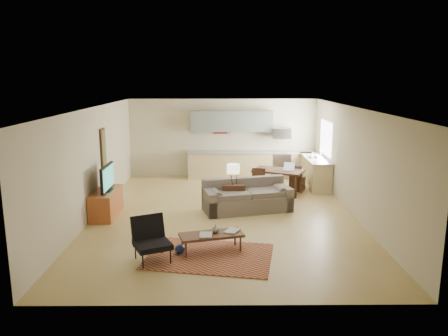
{
  "coord_description": "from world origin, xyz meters",
  "views": [
    {
      "loc": [
        -0.08,
        -10.61,
        3.42
      ],
      "look_at": [
        0.0,
        0.3,
        1.15
      ],
      "focal_mm": 35.0,
      "sensor_mm": 36.0,
      "label": 1
    }
  ],
  "objects_px": {
    "sofa": "(247,196)",
    "armchair": "(152,240)",
    "coffee_table": "(211,243)",
    "tv_credenza": "(106,203)",
    "dining_table": "(278,182)",
    "console_table": "(233,197)"
  },
  "relations": [
    {
      "from": "coffee_table",
      "to": "dining_table",
      "type": "xyz_separation_m",
      "value": [
        1.9,
        4.45,
        0.17
      ]
    },
    {
      "from": "sofa",
      "to": "console_table",
      "type": "bearing_deg",
      "value": 147.9
    },
    {
      "from": "sofa",
      "to": "dining_table",
      "type": "bearing_deg",
      "value": 44.77
    },
    {
      "from": "console_table",
      "to": "sofa",
      "type": "bearing_deg",
      "value": -21.25
    },
    {
      "from": "armchair",
      "to": "sofa",
      "type": "bearing_deg",
      "value": 32.88
    },
    {
      "from": "armchair",
      "to": "dining_table",
      "type": "height_order",
      "value": "armchair"
    },
    {
      "from": "sofa",
      "to": "armchair",
      "type": "relative_size",
      "value": 2.78
    },
    {
      "from": "tv_credenza",
      "to": "console_table",
      "type": "xyz_separation_m",
      "value": [
        3.2,
        0.5,
        0.02
      ]
    },
    {
      "from": "sofa",
      "to": "coffee_table",
      "type": "relative_size",
      "value": 1.85
    },
    {
      "from": "sofa",
      "to": "console_table",
      "type": "height_order",
      "value": "sofa"
    },
    {
      "from": "console_table",
      "to": "dining_table",
      "type": "distance_m",
      "value": 2.12
    },
    {
      "from": "tv_credenza",
      "to": "dining_table",
      "type": "distance_m",
      "value": 5.05
    },
    {
      "from": "console_table",
      "to": "coffee_table",
      "type": "bearing_deg",
      "value": -103.8
    },
    {
      "from": "sofa",
      "to": "armchair",
      "type": "distance_m",
      "value": 3.76
    },
    {
      "from": "coffee_table",
      "to": "tv_credenza",
      "type": "distance_m",
      "value": 3.57
    },
    {
      "from": "dining_table",
      "to": "armchair",
      "type": "bearing_deg",
      "value": -96.99
    },
    {
      "from": "coffee_table",
      "to": "console_table",
      "type": "bearing_deg",
      "value": 64.25
    },
    {
      "from": "sofa",
      "to": "tv_credenza",
      "type": "distance_m",
      "value": 3.58
    },
    {
      "from": "console_table",
      "to": "dining_table",
      "type": "bearing_deg",
      "value": 45.54
    },
    {
      "from": "coffee_table",
      "to": "console_table",
      "type": "height_order",
      "value": "console_table"
    },
    {
      "from": "coffee_table",
      "to": "console_table",
      "type": "relative_size",
      "value": 1.84
    },
    {
      "from": "coffee_table",
      "to": "tv_credenza",
      "type": "height_order",
      "value": "tv_credenza"
    }
  ]
}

